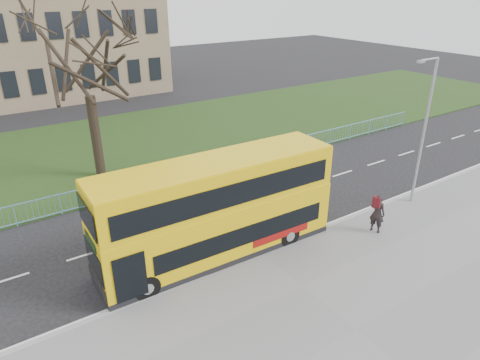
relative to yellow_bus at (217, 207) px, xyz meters
name	(u,v)px	position (x,y,z in m)	size (l,w,h in m)	color
ground	(240,238)	(1.41, 0.51, -2.21)	(120.00, 120.00, 0.00)	black
pavement	(356,331)	(1.41, -6.24, -2.15)	(80.00, 10.50, 0.12)	slate
kerb	(261,254)	(1.41, -1.04, -2.14)	(80.00, 0.20, 0.14)	gray
grass_verge	(125,145)	(1.41, 14.81, -2.17)	(80.00, 15.40, 0.08)	#1E3513
guard_railing	(174,176)	(1.41, 7.11, -1.66)	(40.00, 0.12, 1.10)	#78B6D5
bare_tree	(87,79)	(-1.59, 10.51, 3.44)	(7.79, 7.79, 11.13)	black
yellow_bus	(217,207)	(0.00, 0.00, 0.00)	(9.88, 2.59, 4.12)	#E7BC09
pedestrian	(377,213)	(6.68, -2.52, -1.18)	(0.66, 0.44, 1.82)	black
street_lamp	(424,127)	(10.50, -1.57, 1.84)	(1.52, 0.20, 7.17)	#999BA1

